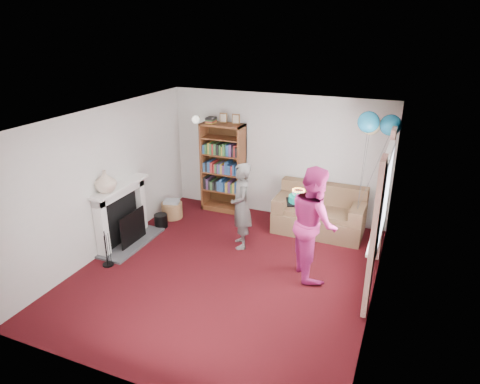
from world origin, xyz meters
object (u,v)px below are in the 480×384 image
at_px(birthday_cake, 298,199).
at_px(person_magenta, 314,222).
at_px(bookcase, 224,168).
at_px(person_striped, 241,206).
at_px(sofa, 320,214).

bearing_deg(birthday_cake, person_magenta, -35.61).
distance_m(bookcase, person_striped, 1.71).
distance_m(bookcase, person_magenta, 2.96).
distance_m(sofa, person_striped, 1.70).
bearing_deg(bookcase, sofa, -6.22).
bearing_deg(person_magenta, bookcase, 22.13).
xyz_separation_m(sofa, person_striped, (-1.16, -1.16, 0.44)).
height_order(person_striped, birthday_cake, person_striped).
bearing_deg(bookcase, birthday_cake, -37.82).
xyz_separation_m(bookcase, person_magenta, (2.35, -1.81, -0.02)).
xyz_separation_m(bookcase, person_striped, (0.97, -1.39, -0.14)).
relative_size(bookcase, sofa, 1.25).
relative_size(sofa, birthday_cake, 4.60).
bearing_deg(bookcase, person_striped, -55.05).
bearing_deg(person_striped, birthday_cake, 51.11).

